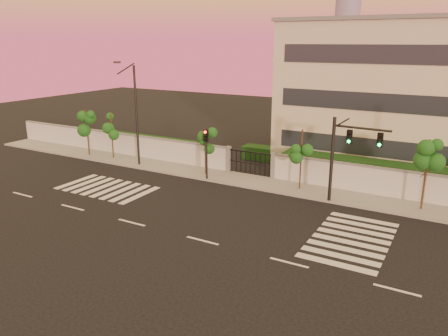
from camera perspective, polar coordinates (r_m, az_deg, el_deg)
The scene contains 14 objects.
ground at distance 24.07m, azimuth -2.82°, elevation -9.46°, with size 120.00×120.00×0.00m, color black.
sidewalk at distance 32.75m, azimuth 7.00°, elevation -2.31°, with size 60.00×3.00×0.15m, color gray.
perimeter_wall at distance 33.75m, azimuth 8.20°, elevation -0.02°, with size 60.00×0.36×2.20m.
hedge_row at distance 35.97m, azimuth 11.36°, elevation 0.43°, with size 41.00×4.25×1.80m.
institutional_building at distance 40.59m, azimuth 25.80°, elevation 8.62°, with size 24.40×12.40×12.25m.
road_markings at distance 27.75m, azimuth -1.45°, elevation -5.82°, with size 57.00×7.62×0.02m.
street_tree_a at distance 42.27m, azimuth -17.47°, elevation 5.69°, with size 1.53×1.21×4.38m.
street_tree_b at distance 40.58m, azimuth -14.48°, elevation 5.38°, with size 1.41×1.12×4.25m.
street_tree_c at distance 34.52m, azimuth -2.45°, elevation 3.57°, with size 1.31×1.05×3.88m.
street_tree_d at distance 31.29m, azimuth 10.15°, elevation 2.86°, with size 1.32×1.05×4.52m.
street_tree_e at distance 29.75m, azimuth 25.10°, elevation 1.08°, with size 1.57×1.25×4.66m.
traffic_signal_main at distance 29.05m, azimuth 15.37°, elevation 2.17°, with size 3.66×0.46×5.78m.
traffic_signal_secondary at distance 33.27m, azimuth -2.32°, elevation 2.66°, with size 0.32×0.32×4.12m.
streetlight_west at distance 37.44m, azimuth -11.58°, elevation 7.32°, with size 0.53×2.15×8.93m.
Camera 1 is at (11.65, -18.29, 10.45)m, focal length 35.00 mm.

